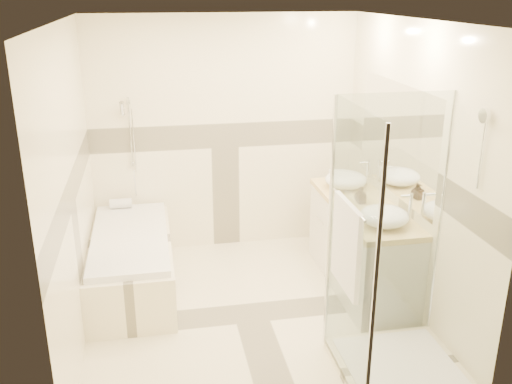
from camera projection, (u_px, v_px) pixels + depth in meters
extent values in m
cube|color=#F2E7C0|center=(250.00, 313.00, 5.08)|extent=(2.80, 3.00, 0.01)
cube|color=white|center=(249.00, 20.00, 4.23)|extent=(2.80, 3.00, 0.01)
cube|color=#F7ECC6|center=(225.00, 136.00, 6.04)|extent=(2.80, 0.01, 2.50)
cube|color=#F7ECC6|center=(296.00, 262.00, 3.26)|extent=(2.80, 0.01, 2.50)
cube|color=#F7ECC6|center=(71.00, 191.00, 4.41)|extent=(0.01, 3.00, 2.50)
cube|color=#F7ECC6|center=(410.00, 170.00, 4.90)|extent=(0.01, 3.00, 2.50)
cube|color=white|center=(396.00, 139.00, 5.10)|extent=(0.01, 1.60, 1.00)
cylinder|color=silver|center=(130.00, 131.00, 5.81)|extent=(0.02, 0.02, 0.70)
cube|color=#F7ECC6|center=(132.00, 265.00, 5.41)|extent=(0.75, 1.70, 0.50)
cube|color=white|center=(130.00, 238.00, 5.32)|extent=(0.69, 1.60, 0.06)
ellipsoid|color=white|center=(130.00, 243.00, 5.33)|extent=(0.56, 1.40, 0.16)
cube|color=white|center=(361.00, 248.00, 5.41)|extent=(0.55, 1.60, 0.80)
cylinder|color=silver|center=(347.00, 254.00, 4.94)|extent=(0.01, 0.24, 0.01)
cylinder|color=silver|center=(320.00, 220.00, 5.68)|extent=(0.01, 0.24, 0.01)
cube|color=#EACC7C|center=(364.00, 206.00, 5.27)|extent=(0.57, 1.62, 0.05)
cube|color=#F7ECC6|center=(400.00, 370.00, 4.26)|extent=(0.90, 0.90, 0.08)
cube|color=white|center=(400.00, 365.00, 4.24)|extent=(0.80, 0.80, 0.01)
cube|color=white|center=(351.00, 254.00, 3.84)|extent=(0.01, 0.90, 2.00)
cube|color=white|center=(387.00, 224.00, 4.33)|extent=(0.90, 0.01, 2.00)
cylinder|color=silver|center=(375.00, 286.00, 3.42)|extent=(0.03, 0.03, 2.00)
cylinder|color=silver|center=(330.00, 228.00, 4.26)|extent=(0.03, 0.03, 2.00)
cylinder|color=silver|center=(441.00, 219.00, 4.41)|extent=(0.03, 0.03, 2.00)
cylinder|color=silver|center=(485.00, 116.00, 3.68)|extent=(0.03, 0.10, 0.10)
cylinder|color=silver|center=(349.00, 204.00, 3.71)|extent=(0.02, 0.60, 0.02)
cube|color=white|center=(346.00, 246.00, 3.81)|extent=(0.04, 0.48, 0.62)
ellipsoid|color=white|center=(346.00, 180.00, 5.65)|extent=(0.41, 0.41, 0.17)
ellipsoid|color=white|center=(384.00, 216.00, 4.76)|extent=(0.41, 0.41, 0.16)
cylinder|color=silver|center=(368.00, 174.00, 5.68)|extent=(0.03, 0.03, 0.27)
cylinder|color=silver|center=(364.00, 163.00, 5.63)|extent=(0.10, 0.02, 0.02)
cylinder|color=silver|center=(410.00, 208.00, 4.78)|extent=(0.03, 0.03, 0.27)
cylinder|color=silver|center=(406.00, 196.00, 4.73)|extent=(0.10, 0.02, 0.02)
imported|color=black|center=(362.00, 196.00, 5.24)|extent=(0.08, 0.08, 0.15)
imported|color=black|center=(360.00, 194.00, 5.29)|extent=(0.11, 0.11, 0.14)
cube|color=white|center=(339.00, 177.00, 5.85)|extent=(0.19, 0.29, 0.09)
cylinder|color=white|center=(121.00, 203.00, 5.94)|extent=(0.22, 0.10, 0.10)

